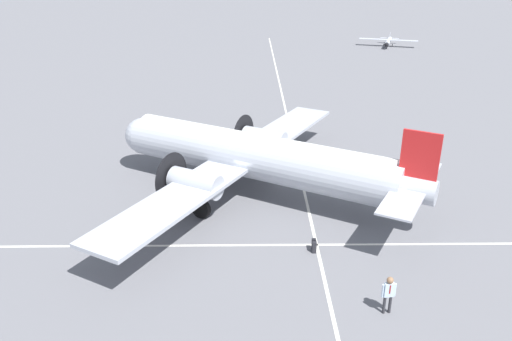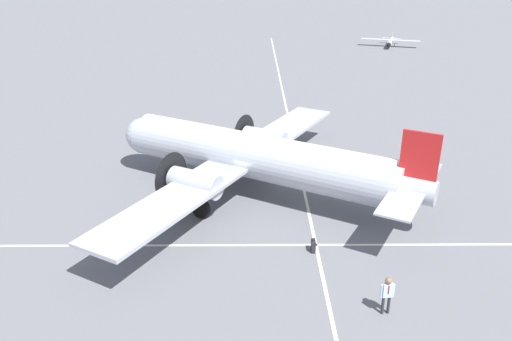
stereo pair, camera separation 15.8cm
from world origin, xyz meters
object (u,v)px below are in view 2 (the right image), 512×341
Objects in this scene: suitcase_near_door at (313,246)px; light_aircraft_distant at (390,42)px; crew_foreground at (387,292)px; airliner_main at (250,156)px.

suitcase_near_door is 60.58m from light_aircraft_distant.
suitcase_near_door is at bearing -68.43° from crew_foreground.
suitcase_near_door is at bearing 144.77° from airliner_main.
airliner_main is at bearing 25.42° from suitcase_near_door.
crew_foreground is at bearing 4.39° from light_aircraft_distant.
light_aircraft_distant is at bearing -110.34° from crew_foreground.
crew_foreground is at bearing -152.43° from suitcase_near_door.
suitcase_near_door is at bearing 1.15° from light_aircraft_distant.
airliner_main is 12.62× the size of crew_foreground.
airliner_main reaches higher than suitcase_near_door.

